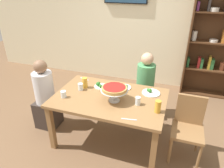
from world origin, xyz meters
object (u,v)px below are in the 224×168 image
object	(u,v)px
chair_head_east	(188,125)
salad_plate_spare	(151,92)
salad_plate_far_diner	(100,85)
cutlery_fork_near	(129,119)
water_glass_clear_spare	(138,101)
water_glass_clear_near	(81,87)
beer_glass_amber_short	(85,83)
diner_far_right	(145,89)
bookshelf	(218,42)
beer_glass_amber_tall	(158,107)
deep_dish_pizza_stand	(114,89)
dining_table	(110,102)
diner_head_west	(46,99)
salad_plate_near_diner	(124,87)
cutlery_knife_near	(85,79)
water_glass_clear_far	(63,94)

from	to	relation	value
chair_head_east	salad_plate_spare	distance (m)	0.66
chair_head_east	salad_plate_far_diner	distance (m)	1.34
cutlery_fork_near	water_glass_clear_spare	bearing A→B (deg)	76.87
chair_head_east	water_glass_clear_near	bearing A→B (deg)	0.11
salad_plate_far_diner	beer_glass_amber_short	bearing A→B (deg)	-156.25
diner_far_right	cutlery_fork_near	size ratio (longest dim) A/B	6.39
bookshelf	water_glass_clear_spare	distance (m)	2.37
salad_plate_spare	cutlery_fork_near	bearing A→B (deg)	-100.87
salad_plate_far_diner	bookshelf	bearing A→B (deg)	45.99
diner_far_right	water_glass_clear_near	world-z (taller)	diner_far_right
beer_glass_amber_tall	diner_far_right	bearing A→B (deg)	108.14
deep_dish_pizza_stand	cutlery_fork_near	bearing A→B (deg)	-49.11
beer_glass_amber_short	cutlery_fork_near	size ratio (longest dim) A/B	0.87
dining_table	diner_head_west	world-z (taller)	diner_head_west
chair_head_east	water_glass_clear_near	world-z (taller)	chair_head_east
salad_plate_near_diner	cutlery_knife_near	distance (m)	0.69
salad_plate_near_diner	dining_table	bearing A→B (deg)	-109.51
cutlery_knife_near	water_glass_clear_near	bearing A→B (deg)	124.89
salad_plate_near_diner	salad_plate_spare	xyz separation A→B (m)	(0.40, -0.04, -0.00)
dining_table	beer_glass_amber_tall	world-z (taller)	beer_glass_amber_tall
salad_plate_near_diner	water_glass_clear_near	size ratio (longest dim) A/B	2.16
chair_head_east	water_glass_clear_far	world-z (taller)	chair_head_east
deep_dish_pizza_stand	salad_plate_spare	world-z (taller)	deep_dish_pizza_stand
salad_plate_near_diner	beer_glass_amber_short	xyz separation A→B (m)	(-0.55, -0.18, 0.06)
dining_table	salad_plate_near_diner	xyz separation A→B (m)	(0.11, 0.32, 0.10)
diner_far_right	water_glass_clear_spare	distance (m)	0.94
beer_glass_amber_short	water_glass_clear_far	bearing A→B (deg)	-113.55
salad_plate_near_diner	beer_glass_amber_tall	bearing A→B (deg)	-40.20
bookshelf	salad_plate_spare	distance (m)	2.03
diner_far_right	water_glass_clear_near	size ratio (longest dim) A/B	11.11
salad_plate_far_diner	diner_far_right	bearing A→B (deg)	45.53
diner_head_west	cutlery_knife_near	size ratio (longest dim) A/B	6.39
dining_table	salad_plate_spare	world-z (taller)	salad_plate_spare
chair_head_east	beer_glass_amber_short	bearing A→B (deg)	-3.32
chair_head_east	dining_table	bearing A→B (deg)	2.83
cutlery_knife_near	deep_dish_pizza_stand	bearing A→B (deg)	162.20
beer_glass_amber_short	dining_table	bearing A→B (deg)	-17.76
dining_table	salad_plate_spare	distance (m)	0.60
salad_plate_near_diner	beer_glass_amber_tall	xyz separation A→B (m)	(0.56, -0.47, 0.06)
bookshelf	water_glass_clear_far	xyz separation A→B (m)	(-2.09, -2.23, -0.33)
diner_far_right	beer_glass_amber_short	world-z (taller)	diner_far_right
beer_glass_amber_short	water_glass_clear_spare	size ratio (longest dim) A/B	1.43
salad_plate_far_diner	salad_plate_near_diner	bearing A→B (deg)	14.26
cutlery_knife_near	cutlery_fork_near	bearing A→B (deg)	157.39
diner_head_west	cutlery_fork_near	bearing A→B (deg)	-15.51
cutlery_fork_near	diner_head_west	bearing A→B (deg)	155.40
bookshelf	salad_plate_far_diner	distance (m)	2.51
salad_plate_near_diner	beer_glass_amber_tall	size ratio (longest dim) A/B	1.41
salad_plate_far_diner	cutlery_fork_near	world-z (taller)	salad_plate_far_diner
diner_far_right	salad_plate_near_diner	bearing A→B (deg)	-25.10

